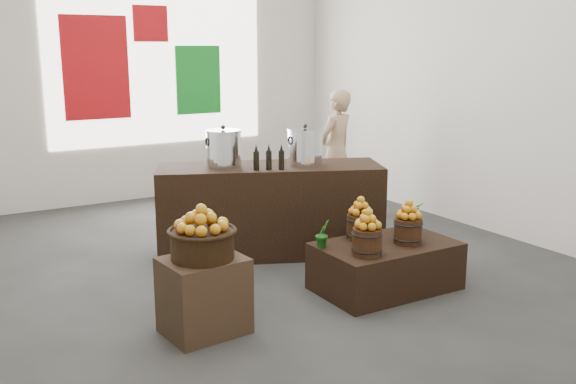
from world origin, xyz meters
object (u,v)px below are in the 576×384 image
wicker_basket (202,245)px  shopper (336,151)px  display_table (386,266)px  stock_pot_left (224,149)px  stock_pot_center (305,148)px  crate (204,296)px  counter (270,210)px

wicker_basket → shopper: (3.07, 2.60, 0.11)m
display_table → stock_pot_left: (-0.83, 1.66, 0.92)m
wicker_basket → display_table: (1.80, -0.00, -0.49)m
stock_pot_center → display_table: bearing=-88.0°
crate → counter: 2.04m
wicker_basket → display_table: size_ratio=0.38×
counter → stock_pot_center: bearing=-0.0°
stock_pot_left → counter: bearing=-23.6°
counter → stock_pot_left: size_ratio=6.47×
wicker_basket → counter: counter is taller
stock_pot_left → stock_pot_center: 0.85m
stock_pot_center → shopper: (1.32, 1.29, -0.32)m
counter → crate: bearing=-110.4°
stock_pot_center → shopper: shopper is taller
stock_pot_left → stock_pot_center: same height
stock_pot_center → shopper: 1.87m
crate → wicker_basket: size_ratio=1.25×
crate → wicker_basket: (0.00, 0.00, 0.41)m
crate → shopper: shopper is taller
wicker_basket → stock_pot_left: bearing=59.6°
wicker_basket → counter: bearing=46.0°
wicker_basket → stock_pot_center: stock_pot_center is taller
wicker_basket → stock_pot_center: (1.76, 1.31, 0.43)m
wicker_basket → counter: size_ratio=0.21×
display_table → stock_pot_left: bearing=117.0°
counter → stock_pot_left: bearing=-180.0°
display_table → shopper: (1.27, 2.61, 0.60)m
display_table → counter: 1.54m
stock_pot_center → wicker_basket: bearing=-143.2°
wicker_basket → counter: (1.41, 1.46, -0.23)m
wicker_basket → stock_pot_center: bearing=36.8°
crate → shopper: 4.06m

